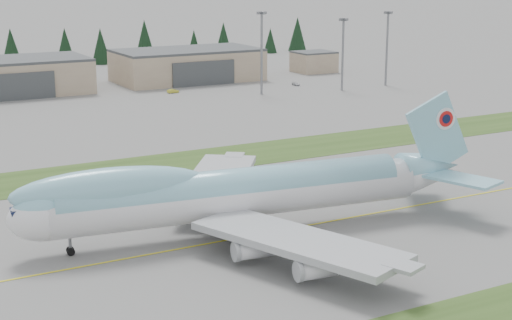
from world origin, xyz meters
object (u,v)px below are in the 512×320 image
hangar_center (7,77)px  hangar_right (187,65)px  service_vehicle_b (173,93)px  boeing_747_freighter (235,192)px  service_vehicle_c (296,86)px

hangar_center → hangar_right: bearing=0.0°
hangar_center → service_vehicle_b: bearing=-26.3°
boeing_747_freighter → hangar_center: (-2.47, 147.84, -0.97)m
hangar_right → service_vehicle_b: 27.35m
service_vehicle_c → boeing_747_freighter: bearing=-126.0°
boeing_747_freighter → hangar_center: size_ratio=1.53×
boeing_747_freighter → service_vehicle_b: 132.71m
hangar_center → hangar_right: 60.00m
boeing_747_freighter → hangar_center: bearing=98.3°
hangar_right → hangar_center: bearing=180.0°
hangar_center → service_vehicle_b: hangar_center is taller
boeing_747_freighter → service_vehicle_c: bearing=62.4°
hangar_right → service_vehicle_b: hangar_right is taller
boeing_747_freighter → service_vehicle_b: (42.71, 125.49, -6.36)m
boeing_747_freighter → service_vehicle_c: 146.96m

